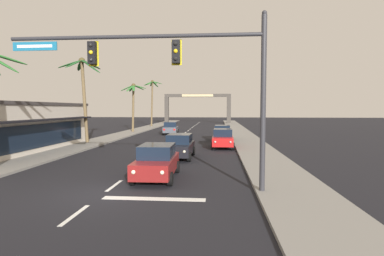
# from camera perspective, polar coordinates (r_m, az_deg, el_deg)

# --- Properties ---
(ground_plane) EXTENTS (220.00, 220.00, 0.00)m
(ground_plane) POSITION_cam_1_polar(r_m,az_deg,el_deg) (13.42, -15.97, -11.53)
(ground_plane) COLOR black
(sidewalk_right) EXTENTS (3.20, 110.00, 0.14)m
(sidewalk_right) POSITION_cam_1_polar(r_m,az_deg,el_deg) (32.44, 10.35, -2.47)
(sidewalk_right) COLOR gray
(sidewalk_right) RESTS_ON ground
(sidewalk_left) EXTENTS (3.20, 110.00, 0.14)m
(sidewalk_left) POSITION_cam_1_polar(r_m,az_deg,el_deg) (34.60, -16.34, -2.18)
(sidewalk_left) COLOR gray
(sidewalk_left) RESTS_ON ground
(lane_markings) EXTENTS (4.28, 86.76, 0.01)m
(lane_markings) POSITION_cam_1_polar(r_m,az_deg,el_deg) (32.13, -2.80, -2.59)
(lane_markings) COLOR silver
(lane_markings) RESTS_ON ground
(traffic_signal_mast) EXTENTS (10.64, 0.41, 7.34)m
(traffic_signal_mast) POSITION_cam_1_polar(r_m,az_deg,el_deg) (12.76, -1.97, 11.06)
(traffic_signal_mast) COLOR #2D2D33
(traffic_signal_mast) RESTS_ON ground
(sedan_lead_at_stop_bar) EXTENTS (2.02, 4.48, 1.68)m
(sedan_lead_at_stop_bar) POSITION_cam_1_polar(r_m,az_deg,el_deg) (15.49, -6.53, -6.15)
(sedan_lead_at_stop_bar) COLOR maroon
(sedan_lead_at_stop_bar) RESTS_ON ground
(sedan_third_in_queue) EXTENTS (2.00, 4.47, 1.68)m
(sedan_third_in_queue) POSITION_cam_1_polar(r_m,az_deg,el_deg) (21.71, -2.35, -3.32)
(sedan_third_in_queue) COLOR black
(sedan_third_in_queue) RESTS_ON ground
(sedan_oncoming_far) EXTENTS (2.14, 4.52, 1.68)m
(sedan_oncoming_far) POSITION_cam_1_polar(r_m,az_deg,el_deg) (41.70, -3.95, 0.00)
(sedan_oncoming_far) COLOR #4C515B
(sedan_oncoming_far) RESTS_ON ground
(sedan_parked_nearest_kerb) EXTENTS (2.04, 4.49, 1.68)m
(sedan_parked_nearest_kerb) POSITION_cam_1_polar(r_m,az_deg,el_deg) (33.21, 5.64, -0.93)
(sedan_parked_nearest_kerb) COLOR black
(sedan_parked_nearest_kerb) RESTS_ON ground
(sedan_parked_mid_kerb) EXTENTS (2.00, 4.47, 1.68)m
(sedan_parked_mid_kerb) POSITION_cam_1_polar(r_m,az_deg,el_deg) (27.39, 5.71, -1.89)
(sedan_parked_mid_kerb) COLOR red
(sedan_parked_mid_kerb) RESTS_ON ground
(palm_left_second) EXTENTS (4.46, 4.48, 8.46)m
(palm_left_second) POSITION_cam_1_polar(r_m,az_deg,el_deg) (32.38, -19.51, 8.31)
(palm_left_second) COLOR brown
(palm_left_second) RESTS_ON ground
(palm_left_third) EXTENTS (3.90, 3.53, 7.09)m
(palm_left_third) POSITION_cam_1_polar(r_m,az_deg,el_deg) (45.23, -10.79, 5.76)
(palm_left_third) COLOR brown
(palm_left_third) RESTS_ON ground
(palm_left_farthest) EXTENTS (3.56, 3.31, 8.86)m
(palm_left_farthest) POSITION_cam_1_polar(r_m,az_deg,el_deg) (59.11, -7.39, 6.50)
(palm_left_farthest) COLOR brown
(palm_left_farthest) RESTS_ON ground
(storefront_strip_left) EXTENTS (7.79, 16.59, 3.99)m
(storefront_strip_left) POSITION_cam_1_polar(r_m,az_deg,el_deg) (28.52, -31.64, 0.11)
(storefront_strip_left) COLOR beige
(storefront_strip_left) RESTS_ON ground
(town_gateway_arch) EXTENTS (15.24, 0.90, 6.83)m
(town_gateway_arch) POSITION_cam_1_polar(r_m,az_deg,el_deg) (71.00, 1.03, 4.40)
(town_gateway_arch) COLOR #423D38
(town_gateway_arch) RESTS_ON ground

